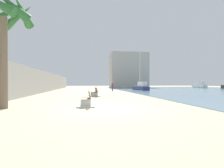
# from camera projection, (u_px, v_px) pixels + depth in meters

# --- Properties ---
(ground_plane) EXTENTS (120.00, 120.00, 0.00)m
(ground_plane) POSITION_uv_depth(u_px,v_px,m) (91.00, 92.00, 28.14)
(ground_plane) COLOR #C6B793
(seawall) EXTENTS (0.80, 64.00, 3.29)m
(seawall) POSITION_uv_depth(u_px,v_px,m) (42.00, 82.00, 27.01)
(seawall) COLOR #ADAAA3
(seawall) RESTS_ON ground
(palm_tree) EXTENTS (3.37, 3.44, 6.72)m
(palm_tree) POSITION_uv_depth(u_px,v_px,m) (3.00, 20.00, 10.17)
(palm_tree) COLOR #7A6651
(palm_tree) RESTS_ON ground
(bench_near) EXTENTS (1.15, 2.12, 0.98)m
(bench_near) POSITION_uv_depth(u_px,v_px,m) (86.00, 102.00, 11.40)
(bench_near) COLOR #ADAAA3
(bench_near) RESTS_ON ground
(bench_far) EXTENTS (1.23, 2.17, 0.98)m
(bench_far) POSITION_uv_depth(u_px,v_px,m) (94.00, 94.00, 19.62)
(bench_far) COLOR #ADAAA3
(bench_far) RESTS_ON ground
(person_walking) EXTENTS (0.25, 0.52, 1.76)m
(person_walking) POSITION_uv_depth(u_px,v_px,m) (112.00, 85.00, 32.53)
(person_walking) COLOR navy
(person_walking) RESTS_ON ground
(boat_mid_bay) EXTENTS (2.18, 5.23, 7.72)m
(boat_mid_bay) POSITION_uv_depth(u_px,v_px,m) (141.00, 87.00, 35.86)
(boat_mid_bay) COLOR navy
(boat_mid_bay) RESTS_ON water_bay
(boat_nearest) EXTENTS (1.62, 4.84, 1.76)m
(boat_nearest) POSITION_uv_depth(u_px,v_px,m) (200.00, 86.00, 50.38)
(boat_nearest) COLOR white
(boat_nearest) RESTS_ON water_bay
(harbor_building) EXTENTS (12.00, 6.00, 11.19)m
(harbor_building) POSITION_uv_depth(u_px,v_px,m) (129.00, 70.00, 57.75)
(harbor_building) COLOR #ADAAA3
(harbor_building) RESTS_ON ground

